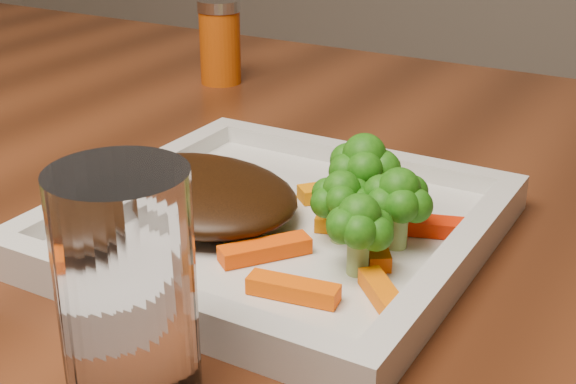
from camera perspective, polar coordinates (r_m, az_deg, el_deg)
The scene contains 15 objects.
plate at distance 0.55m, azimuth -0.91°, elevation -2.77°, with size 0.27×0.27×0.01m, color silver.
steak at distance 0.56m, azimuth -6.44°, elevation -0.07°, with size 0.15×0.12×0.03m, color black.
broccoli_0 at distance 0.54m, azimuth 5.41°, elevation 1.65°, with size 0.06×0.06×0.07m, color #1F7814, non-canonical shape.
broccoli_1 at distance 0.50m, azimuth 7.86°, elevation -0.58°, with size 0.05×0.05×0.06m, color #296611, non-canonical shape.
broccoli_2 at distance 0.47m, azimuth 5.07°, elevation -2.59°, with size 0.05×0.05×0.06m, color #106111, non-canonical shape.
broccoli_3 at distance 0.51m, azimuth 3.82°, elevation -0.33°, with size 0.05×0.05×0.06m, color #1B5D0F, non-canonical shape.
carrot_0 at distance 0.46m, azimuth 0.36°, elevation -6.92°, with size 0.05×0.01×0.01m, color #FF5904.
carrot_1 at distance 0.45m, azimuth 6.76°, elevation -7.25°, with size 0.05×0.01×0.01m, color orange.
carrot_2 at distance 0.50m, azimuth -1.64°, elevation -4.11°, with size 0.06×0.02×0.01m, color #FF4B04.
carrot_3 at distance 0.53m, azimuth 9.91°, elevation -2.39°, with size 0.06×0.02×0.01m, color red.
carrot_4 at distance 0.58m, azimuth 3.83°, elevation 0.17°, with size 0.06×0.02×0.01m, color orange.
carrot_5 at distance 0.50m, azimuth 6.15°, elevation -3.89°, with size 0.05×0.01×0.01m, color #D94903.
carrot_6 at distance 0.53m, azimuth 5.23°, elevation -2.36°, with size 0.06×0.02×0.01m, color orange.
spice_shaker at distance 0.90m, azimuth -4.86°, elevation 10.58°, with size 0.05×0.05×0.09m, color #B8490A.
drinking_glass at distance 0.38m, azimuth -11.37°, elevation -7.06°, with size 0.06×0.06×0.12m, color white.
Camera 1 is at (0.69, -0.41, 1.00)m, focal length 50.00 mm.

